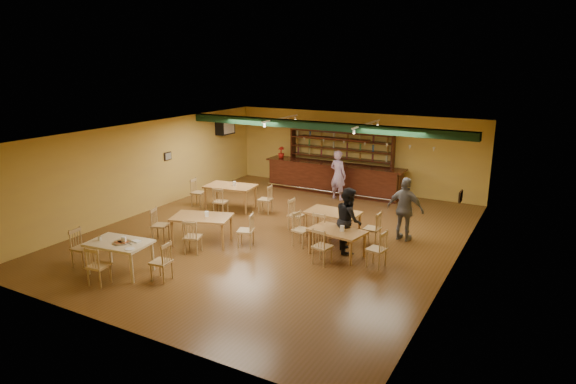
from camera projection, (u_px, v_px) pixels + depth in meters
The scene contains 23 objects.
floor at pixel (277, 234), 14.60m from camera, with size 12.00×12.00×0.00m, color brown.
ceiling_beam at pixel (319, 126), 16.22m from camera, with size 10.00×0.30×0.25m, color black.
track_rail_left at pixel (281, 118), 17.55m from camera, with size 0.05×2.50×0.05m, color silver.
track_rail_right at pixel (367, 124), 16.06m from camera, with size 0.05×2.50×0.05m, color silver.
ac_unit at pixel (225, 127), 19.78m from camera, with size 0.34×0.70×0.48m, color silver.
picture_left at pixel (168, 156), 17.32m from camera, with size 0.04×0.34×0.28m, color black.
picture_right at pixel (461, 197), 12.26m from camera, with size 0.04×0.34×0.28m, color black.
bar_counter at pixel (333, 178), 19.03m from camera, with size 5.50×0.85×1.13m, color black.
back_bar_hutch at pixel (340, 160), 19.41m from camera, with size 4.25×0.40×2.28m, color black.
poinsettia at pixel (281, 152), 19.90m from camera, with size 0.25×0.25×0.45m, color #AA180F.
dining_table_a at pixel (231, 197), 16.97m from camera, with size 1.65×0.99×0.83m, color #A97E3B.
dining_table_b at pixel (333, 224), 14.32m from camera, with size 1.51×0.91×0.75m, color #A97E3B.
dining_table_c at pixel (202, 230), 13.78m from camera, with size 1.59×0.95×0.79m, color #A97E3B.
dining_table_d at pixel (337, 243), 12.94m from camera, with size 1.41×0.85×0.70m, color #A97E3B.
near_table at pixel (120, 257), 11.91m from camera, with size 1.45×0.93×0.78m, color beige.
pizza_tray at pixel (122, 242), 11.76m from camera, with size 0.40×0.40×0.01m, color silver.
parmesan_shaker at pixel (100, 238), 11.88m from camera, with size 0.07×0.07×0.11m, color #EAE5C6.
napkin_stack at pixel (136, 241), 11.81m from camera, with size 0.20×0.15×0.03m, color white.
pizza_server at pixel (128, 242), 11.73m from camera, with size 0.32×0.09×0.00m, color silver.
side_plate at pixel (130, 249), 11.37m from camera, with size 0.22×0.22×0.01m, color white.
patron_bar at pixel (338, 175), 17.99m from camera, with size 0.66×0.44×1.82m, color #86499F.
patron_right_a at pixel (349, 220), 13.14m from camera, with size 0.85×0.66×1.74m, color black.
patron_right_b at pixel (405, 209), 13.93m from camera, with size 1.06×0.44×1.81m, color slate.
Camera 1 is at (6.94, -11.90, 5.00)m, focal length 31.02 mm.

